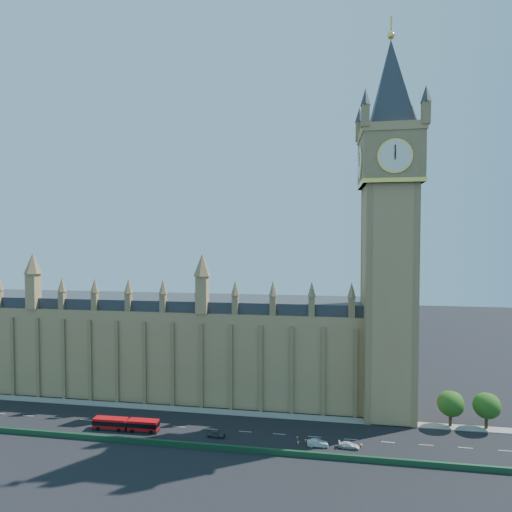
# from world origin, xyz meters

# --- Properties ---
(ground) EXTENTS (400.00, 400.00, 0.00)m
(ground) POSITION_xyz_m (0.00, 0.00, 0.00)
(ground) COLOR black
(ground) RESTS_ON ground
(palace_westminster) EXTENTS (120.00, 20.00, 28.00)m
(palace_westminster) POSITION_xyz_m (-25.00, 22.00, 13.86)
(palace_westminster) COLOR #A07F4D
(palace_westminster) RESTS_ON ground
(elizabeth_tower) EXTENTS (20.59, 20.59, 105.00)m
(elizabeth_tower) POSITION_xyz_m (38.00, 13.99, 54.56)
(elizabeth_tower) COLOR #A07F4D
(elizabeth_tower) RESTS_ON ground
(bridge_parapet) EXTENTS (160.00, 0.60, 1.20)m
(bridge_parapet) POSITION_xyz_m (0.00, -9.00, 0.60)
(bridge_parapet) COLOR #1E4C2D
(bridge_parapet) RESTS_ON ground
(kerb_north) EXTENTS (160.00, 3.00, 0.16)m
(kerb_north) POSITION_xyz_m (0.00, 9.50, 0.08)
(kerb_north) COLOR gray
(kerb_north) RESTS_ON ground
(tree_east_near) EXTENTS (6.00, 6.00, 8.50)m
(tree_east_near) POSITION_xyz_m (52.22, 10.08, 5.64)
(tree_east_near) COLOR #382619
(tree_east_near) RESTS_ON ground
(tree_east_far) EXTENTS (6.00, 6.00, 8.50)m
(tree_east_far) POSITION_xyz_m (60.22, 10.08, 5.64)
(tree_east_far) COLOR #382619
(tree_east_far) RESTS_ON ground
(red_bus) EXTENTS (15.72, 2.76, 2.66)m
(red_bus) POSITION_xyz_m (-23.75, -3.52, 1.40)
(red_bus) COLOR red
(red_bus) RESTS_ON ground
(car_grey) EXTENTS (4.16, 1.88, 1.38)m
(car_grey) POSITION_xyz_m (-2.00, -3.47, 0.69)
(car_grey) COLOR #43464B
(car_grey) RESTS_ON ground
(car_silver) EXTENTS (4.50, 1.75, 1.46)m
(car_silver) POSITION_xyz_m (20.66, -4.23, 0.73)
(car_silver) COLOR #B5B8BD
(car_silver) RESTS_ON ground
(car_white) EXTENTS (4.47, 1.98, 1.28)m
(car_white) POSITION_xyz_m (27.29, -3.96, 0.64)
(car_white) COLOR silver
(car_white) RESTS_ON ground
(cone_a) EXTENTS (0.45, 0.45, 0.66)m
(cone_a) POSITION_xyz_m (16.18, -1.63, 0.32)
(cone_a) COLOR black
(cone_a) RESTS_ON ground
(cone_b) EXTENTS (0.53, 0.53, 0.78)m
(cone_b) POSITION_xyz_m (29.98, -2.96, 0.38)
(cone_b) COLOR black
(cone_b) RESTS_ON ground
(cone_c) EXTENTS (0.49, 0.49, 0.64)m
(cone_c) POSITION_xyz_m (18.02, -2.50, 0.32)
(cone_c) COLOR black
(cone_c) RESTS_ON ground
(cone_d) EXTENTS (0.64, 0.64, 0.80)m
(cone_d) POSITION_xyz_m (16.49, -3.94, 0.39)
(cone_d) COLOR black
(cone_d) RESTS_ON ground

